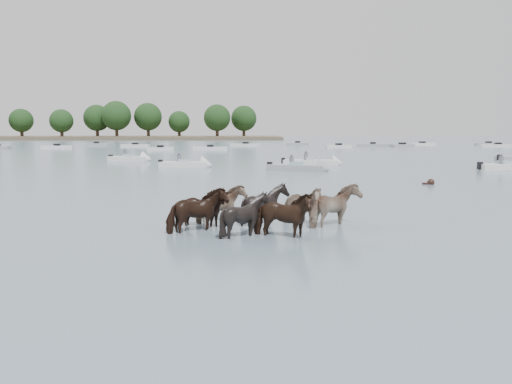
{
  "coord_description": "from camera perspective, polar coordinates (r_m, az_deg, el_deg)",
  "views": [
    {
      "loc": [
        -2.26,
        -17.88,
        3.31
      ],
      "look_at": [
        -1.77,
        0.22,
        1.1
      ],
      "focal_mm": 36.33,
      "sensor_mm": 36.0,
      "label": 1
    }
  ],
  "objects": [
    {
      "name": "swimming_pony",
      "position": [
        32.79,
        18.61,
        0.98
      ],
      "size": [
        0.72,
        0.44,
        0.44
      ],
      "color": "black",
      "rests_on": "ground"
    },
    {
      "name": "motorboat_f",
      "position": [
        55.27,
        -13.16,
        3.58
      ],
      "size": [
        4.78,
        2.54,
        1.92
      ],
      "rotation": [
        0.0,
        0.0,
        -0.22
      ],
      "color": "silver",
      "rests_on": "ground"
    },
    {
      "name": "ground",
      "position": [
        18.33,
        5.56,
        -3.48
      ],
      "size": [
        400.0,
        400.0,
        0.0
      ],
      "primitive_type": "plane",
      "color": "slate",
      "rests_on": "ground"
    },
    {
      "name": "treeline",
      "position": [
        181.84,
        -23.69,
        7.49
      ],
      "size": [
        148.45,
        19.98,
        12.23
      ],
      "color": "#382619",
      "rests_on": "ground"
    },
    {
      "name": "pony_herd",
      "position": [
        17.31,
        0.25,
        -2.13
      ],
      "size": [
        6.71,
        4.44,
        1.69
      ],
      "color": "black",
      "rests_on": "ground"
    },
    {
      "name": "motorboat_c",
      "position": [
        48.27,
        6.9,
        3.24
      ],
      "size": [
        5.7,
        2.22,
        1.92
      ],
      "rotation": [
        0.0,
        0.0,
        -0.12
      ],
      "color": "silver",
      "rests_on": "ground"
    },
    {
      "name": "distant_flotilla",
      "position": [
        95.19,
        0.62,
        5.12
      ],
      "size": [
        103.31,
        28.28,
        0.93
      ],
      "color": "gray",
      "rests_on": "ground"
    },
    {
      "name": "shoreline",
      "position": [
        181.06,
        -23.65,
        5.48
      ],
      "size": [
        160.0,
        30.0,
        1.0
      ],
      "primitive_type": "cube",
      "color": "#4C4233",
      "rests_on": "ground"
    },
    {
      "name": "motorboat_a",
      "position": [
        45.44,
        -7.08,
        3.01
      ],
      "size": [
        4.79,
        2.02,
        1.92
      ],
      "rotation": [
        0.0,
        0.0,
        -0.09
      ],
      "color": "silver",
      "rests_on": "ground"
    },
    {
      "name": "motorboat_b",
      "position": [
        41.24,
        5.46,
        2.64
      ],
      "size": [
        5.25,
        3.52,
        1.92
      ],
      "rotation": [
        0.0,
        0.0,
        -0.42
      ],
      "color": "gray",
      "rests_on": "ground"
    }
  ]
}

